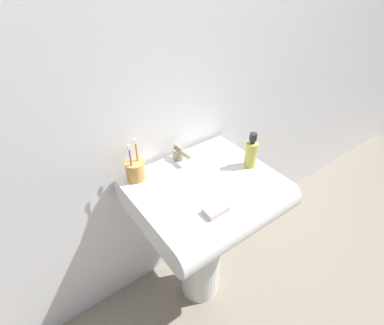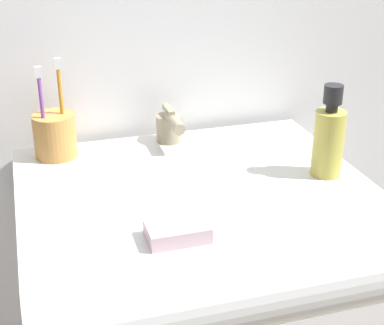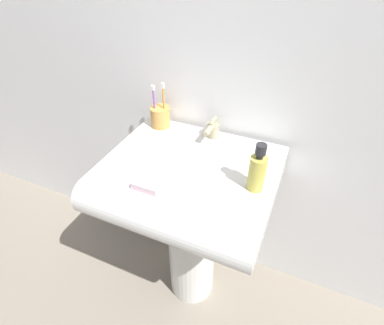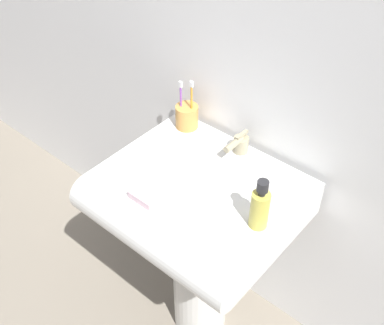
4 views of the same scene
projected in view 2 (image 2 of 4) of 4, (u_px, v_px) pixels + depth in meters
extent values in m
cube|color=white|center=(192.00, 212.00, 1.04)|extent=(0.59, 0.45, 0.12)
cylinder|color=white|center=(238.00, 287.00, 0.84)|extent=(0.59, 0.12, 0.12)
cylinder|color=tan|center=(169.00, 128.00, 1.16)|extent=(0.05, 0.05, 0.05)
cylinder|color=tan|center=(174.00, 123.00, 1.12)|extent=(0.02, 0.08, 0.02)
cube|color=tan|center=(169.00, 110.00, 1.15)|extent=(0.01, 0.06, 0.01)
cylinder|color=#D19347|center=(55.00, 136.00, 1.09)|extent=(0.08, 0.08, 0.08)
cylinder|color=purple|center=(43.00, 115.00, 1.06)|extent=(0.01, 0.01, 0.14)
cube|color=white|center=(38.00, 72.00, 1.02)|extent=(0.01, 0.01, 0.02)
cylinder|color=orange|center=(62.00, 109.00, 1.08)|extent=(0.01, 0.01, 0.15)
cube|color=white|center=(58.00, 63.00, 1.04)|extent=(0.01, 0.01, 0.02)
cylinder|color=gold|center=(328.00, 144.00, 1.01)|extent=(0.05, 0.05, 0.12)
cylinder|color=#262628|center=(332.00, 107.00, 0.98)|extent=(0.02, 0.02, 0.01)
cylinder|color=#262628|center=(333.00, 94.00, 0.97)|extent=(0.03, 0.03, 0.03)
cube|color=silver|center=(178.00, 231.00, 0.84)|extent=(0.09, 0.06, 0.02)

